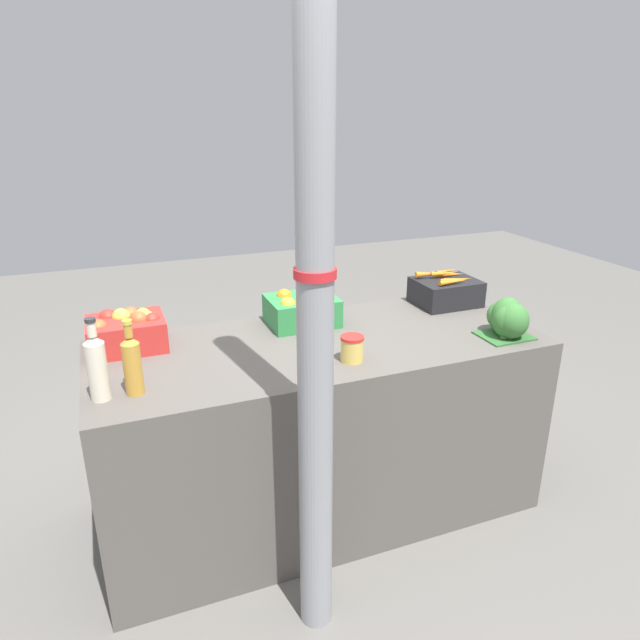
{
  "coord_description": "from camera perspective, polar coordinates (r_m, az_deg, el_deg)",
  "views": [
    {
      "loc": [
        -0.83,
        -2.12,
        1.81
      ],
      "look_at": [
        0.0,
        0.0,
        0.96
      ],
      "focal_mm": 32.0,
      "sensor_mm": 36.0,
      "label": 1
    }
  ],
  "objects": [
    {
      "name": "pickle_jar",
      "position": [
        2.27,
        3.23,
        -2.86
      ],
      "size": [
        0.1,
        0.1,
        0.11
      ],
      "color": "#DBBC56",
      "rests_on": "market_table"
    },
    {
      "name": "juice_bottle_cloudy",
      "position": [
        2.09,
        -21.41,
        -4.29
      ],
      "size": [
        0.07,
        0.07,
        0.3
      ],
      "color": "beige",
      "rests_on": "market_table"
    },
    {
      "name": "juice_bottle_amber",
      "position": [
        2.1,
        -18.27,
        -4.15
      ],
      "size": [
        0.06,
        0.06,
        0.28
      ],
      "color": "gold",
      "rests_on": "market_table"
    },
    {
      "name": "carrot_crate",
      "position": [
        2.99,
        12.46,
        2.87
      ],
      "size": [
        0.31,
        0.25,
        0.17
      ],
      "color": "black",
      "rests_on": "market_table"
    },
    {
      "name": "support_pole",
      "position": [
        1.72,
        -0.49,
        1.85
      ],
      "size": [
        0.13,
        0.13,
        2.52
      ],
      "color": "gray",
      "rests_on": "ground_plane"
    },
    {
      "name": "broccoli_pile",
      "position": [
        2.62,
        18.25,
        0.12
      ],
      "size": [
        0.22,
        0.21,
        0.18
      ],
      "color": "#2D602D",
      "rests_on": "market_table"
    },
    {
      "name": "ground_plane",
      "position": [
        2.91,
        0.0,
        -17.89
      ],
      "size": [
        10.0,
        10.0,
        0.0
      ],
      "primitive_type": "plane",
      "color": "#605E59"
    },
    {
      "name": "market_table",
      "position": [
        2.67,
        0.0,
        -10.68
      ],
      "size": [
        1.94,
        0.8,
        0.86
      ],
      "primitive_type": "cube",
      "color": "#56514C",
      "rests_on": "ground_plane"
    },
    {
      "name": "apple_crate",
      "position": [
        2.52,
        -18.73,
        -0.91
      ],
      "size": [
        0.31,
        0.25,
        0.16
      ],
      "color": "red",
      "rests_on": "market_table"
    },
    {
      "name": "orange_crate",
      "position": [
        2.64,
        -1.74,
        1.12
      ],
      "size": [
        0.31,
        0.25,
        0.17
      ],
      "color": "#2D8442",
      "rests_on": "market_table"
    }
  ]
}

